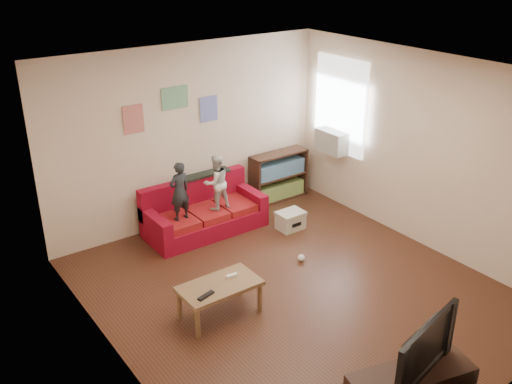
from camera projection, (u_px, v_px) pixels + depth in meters
room_shell at (297, 191)px, 6.54m from camera, size 4.52×5.02×2.72m
sofa at (203, 214)px, 8.47m from camera, size 1.77×0.81×0.78m
child_a at (179, 191)px, 7.90m from camera, size 0.33×0.23×0.86m
child_b at (216, 182)px, 8.22m from camera, size 0.40×0.32×0.83m
coffee_table at (220, 289)px, 6.48m from camera, size 0.93×0.51×0.42m
remote at (206, 296)px, 6.23m from camera, size 0.22×0.11×0.02m
game_controller at (232, 276)px, 6.59m from camera, size 0.14×0.05×0.03m
bookshelf at (278, 178)px, 9.47m from camera, size 1.02×0.31×0.81m
window at (340, 106)px, 8.83m from camera, size 0.04×1.08×1.48m
ac_unit at (332, 141)px, 8.99m from camera, size 0.28×0.55×0.35m
artwork_left at (133, 119)px, 7.77m from camera, size 0.30×0.01×0.40m
artwork_center at (175, 98)px, 8.03m from camera, size 0.42×0.01×0.32m
artwork_right at (209, 109)px, 8.43m from camera, size 0.30×0.01×0.38m
file_box at (290, 220)px, 8.55m from camera, size 0.40×0.31×0.28m
television at (416, 346)px, 4.99m from camera, size 1.01×0.34×0.58m
tissue at (301, 258)px, 7.71m from camera, size 0.12×0.12×0.10m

